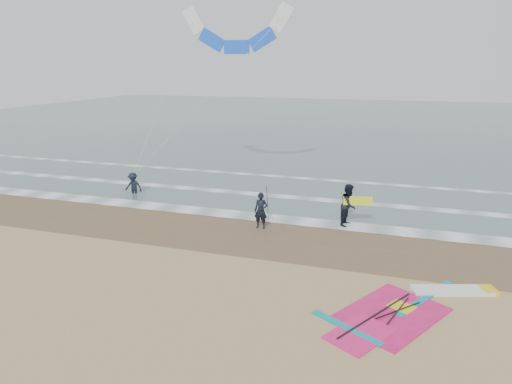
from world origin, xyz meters
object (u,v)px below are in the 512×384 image
(person_standing, at_px, (261,211))
(person_walking, at_px, (349,205))
(windsurf_rig, at_px, (410,308))
(surf_kite, at_px, (236,33))
(person_wading, at_px, (133,180))

(person_standing, relative_size, person_walking, 0.85)
(windsurf_rig, distance_m, surf_kite, 18.86)
(person_standing, bearing_deg, surf_kite, 115.92)
(person_standing, height_order, surf_kite, surf_kite)
(person_wading, relative_size, surf_kite, 0.17)
(person_standing, relative_size, surf_kite, 0.17)
(windsurf_rig, bearing_deg, person_standing, 139.73)
(person_standing, height_order, person_walking, person_walking)
(person_standing, relative_size, person_wading, 1.03)
(person_wading, bearing_deg, person_standing, -22.24)
(person_walking, distance_m, person_wading, 12.31)
(person_walking, height_order, person_wading, person_walking)
(windsurf_rig, height_order, person_walking, person_walking)
(person_walking, height_order, surf_kite, surf_kite)
(windsurf_rig, bearing_deg, person_walking, 110.95)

